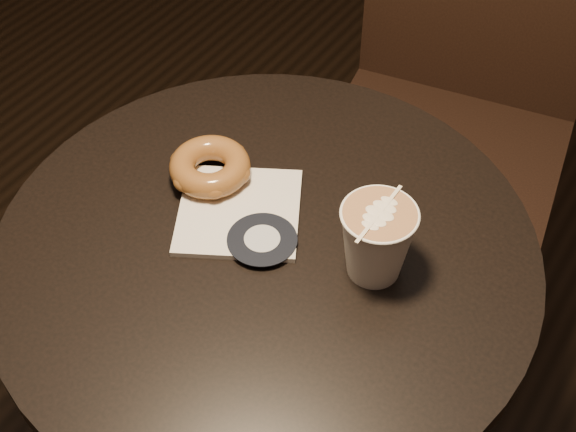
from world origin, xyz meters
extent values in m
cylinder|color=black|center=(0.00, 0.00, 0.73)|extent=(0.70, 0.70, 0.03)
cylinder|color=black|center=(0.00, 0.00, 0.37)|extent=(0.07, 0.07, 0.70)
cube|color=black|center=(0.02, 0.53, 0.49)|extent=(0.51, 0.51, 0.04)
cylinder|color=black|center=(-0.12, 0.31, 0.25)|extent=(0.04, 0.04, 0.49)
cylinder|color=black|center=(0.24, 0.38, 0.25)|extent=(0.04, 0.04, 0.49)
cylinder|color=black|center=(-0.19, 0.68, 0.25)|extent=(0.04, 0.04, 0.49)
cylinder|color=black|center=(0.17, 0.74, 0.25)|extent=(0.04, 0.04, 0.49)
cube|color=silver|center=(-0.06, 0.02, 0.75)|extent=(0.21, 0.21, 0.01)
torus|color=brown|center=(-0.13, 0.05, 0.78)|extent=(0.11, 0.11, 0.04)
camera|label=1|loc=(0.39, -0.54, 1.53)|focal=50.00mm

